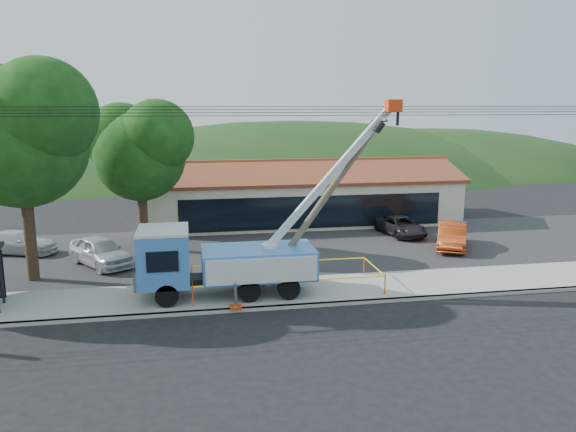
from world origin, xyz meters
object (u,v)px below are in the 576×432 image
(utility_truck, at_px, (222,259))
(car_dark, at_px, (400,236))
(car_red, at_px, (451,249))
(car_silver, at_px, (102,267))
(leaning_pole, at_px, (330,190))
(car_white, at_px, (20,255))

(utility_truck, height_order, car_dark, utility_truck)
(utility_truck, height_order, car_red, utility_truck)
(car_silver, xyz_separation_m, car_red, (20.32, 0.18, 0.00))
(car_red, bearing_deg, leaning_pole, -119.61)
(car_silver, relative_size, car_red, 1.00)
(car_red, relative_size, car_dark, 1.04)
(car_silver, relative_size, car_dark, 1.05)
(utility_truck, height_order, car_white, utility_truck)
(utility_truck, bearing_deg, car_dark, 38.75)
(car_white, bearing_deg, car_silver, -105.30)
(car_red, bearing_deg, car_silver, -152.19)
(leaning_pole, xyz_separation_m, car_silver, (-11.17, 5.79, -4.78))
(leaning_pole, bearing_deg, car_dark, 52.80)
(car_white, bearing_deg, car_red, -78.46)
(leaning_pole, relative_size, car_dark, 1.96)
(car_silver, bearing_deg, leaning_pole, -62.27)
(utility_truck, distance_m, car_white, 14.77)
(car_dark, bearing_deg, car_silver, -176.24)
(car_white, bearing_deg, car_dark, -70.00)
(utility_truck, distance_m, car_dark, 15.96)
(utility_truck, bearing_deg, car_white, 139.88)
(car_white, distance_m, car_dark, 23.58)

